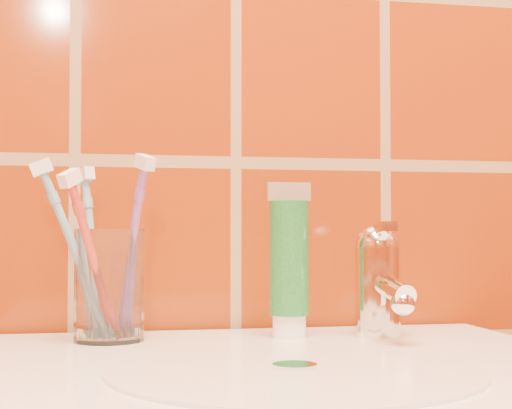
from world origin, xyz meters
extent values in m
cylinder|color=silver|center=(0.00, 0.91, 0.85)|extent=(0.30, 0.30, 0.00)
cylinder|color=white|center=(0.00, 0.91, 0.85)|extent=(0.04, 0.04, 0.00)
cylinder|color=white|center=(-0.14, 1.11, 0.91)|extent=(0.08, 0.08, 0.11)
cylinder|color=white|center=(0.04, 1.11, 0.86)|extent=(0.03, 0.03, 0.02)
cylinder|color=#165F24|center=(0.04, 1.11, 0.93)|extent=(0.04, 0.04, 0.12)
cube|color=beige|center=(0.04, 1.11, 1.00)|extent=(0.05, 0.01, 0.02)
cylinder|color=white|center=(0.14, 1.09, 0.90)|extent=(0.05, 0.05, 0.09)
sphere|color=white|center=(0.14, 1.09, 0.94)|extent=(0.05, 0.05, 0.05)
cylinder|color=white|center=(0.14, 1.06, 0.91)|extent=(0.02, 0.09, 0.03)
cube|color=white|center=(0.14, 1.08, 0.96)|extent=(0.02, 0.06, 0.01)
camera|label=1|loc=(-0.15, 0.30, 0.96)|focal=55.00mm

